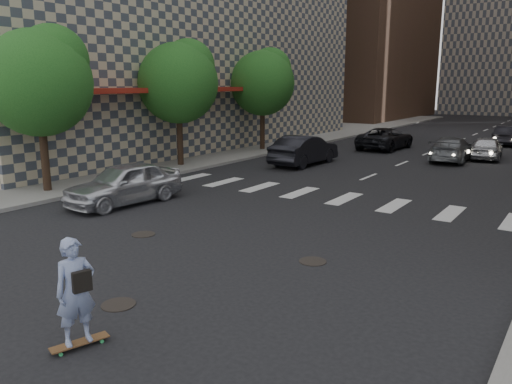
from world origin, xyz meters
TOP-DOWN VIEW (x-y plane):
  - ground at (0.00, 0.00)m, footprint 160.00×160.00m
  - sidewalk_left at (-14.50, 20.00)m, footprint 13.00×80.00m
  - tree_a at (-9.45, 3.14)m, footprint 4.20×4.20m
  - tree_b at (-9.45, 11.14)m, footprint 4.20×4.20m
  - tree_c at (-9.45, 19.14)m, footprint 4.20×4.20m
  - manhole_a at (1.20, -2.50)m, footprint 0.70×0.70m
  - manhole_b at (-2.00, 1.20)m, footprint 0.70×0.70m
  - manhole_c at (3.30, 2.00)m, footprint 0.70×0.70m
  - skateboarder at (1.98, -4.00)m, footprint 0.63×1.01m
  - silver_sedan at (-5.50, 3.60)m, footprint 2.22×4.72m
  - traffic_car_a at (-4.41, 15.55)m, footprint 1.85×5.01m
  - traffic_car_b at (2.07, 21.53)m, footprint 2.19×4.90m
  - traffic_car_c at (-3.05, 24.64)m, footprint 2.69×5.40m
  - traffic_car_d at (3.60, 23.53)m, footprint 2.04×4.22m
  - traffic_car_e at (3.62, 32.00)m, footprint 1.70×4.29m

SIDE VIEW (x-z plane):
  - ground at x=0.00m, z-range 0.00..0.00m
  - manhole_a at x=1.20m, z-range 0.00..0.02m
  - manhole_b at x=-2.00m, z-range 0.00..0.02m
  - manhole_c at x=3.30m, z-range 0.00..0.02m
  - sidewalk_left at x=-14.50m, z-range 0.00..0.15m
  - traffic_car_e at x=3.62m, z-range 0.00..1.39m
  - traffic_car_d at x=3.60m, z-range 0.00..1.39m
  - traffic_car_b at x=2.07m, z-range 0.00..1.40m
  - traffic_car_c at x=-3.05m, z-range 0.00..1.47m
  - silver_sedan at x=-5.50m, z-range 0.00..1.56m
  - traffic_car_a at x=-4.41m, z-range 0.00..1.64m
  - skateboarder at x=1.98m, z-range 0.05..2.01m
  - tree_a at x=-9.45m, z-range 1.35..7.95m
  - tree_b at x=-9.45m, z-range 1.35..7.95m
  - tree_c at x=-9.45m, z-range 1.35..7.95m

